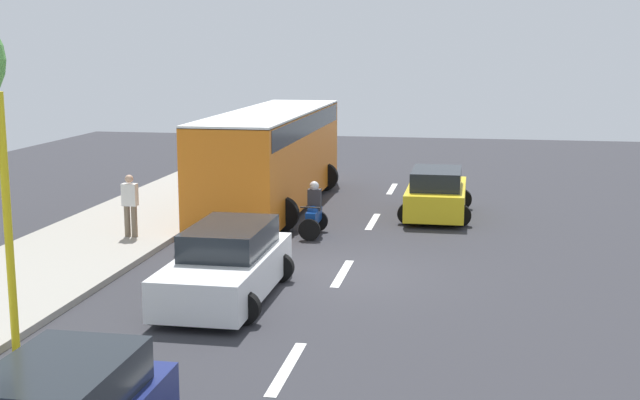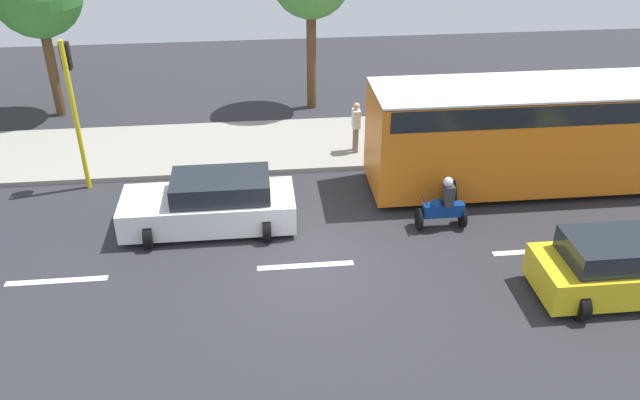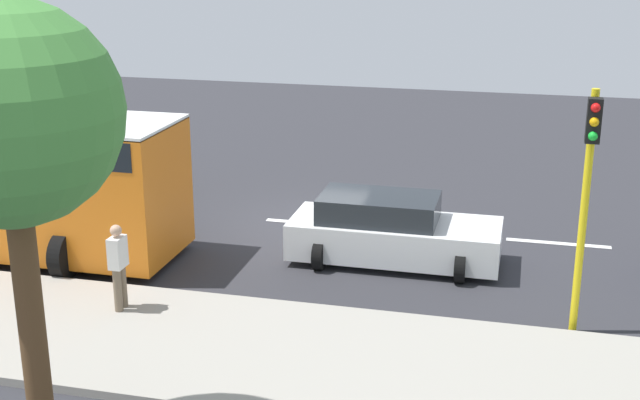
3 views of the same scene
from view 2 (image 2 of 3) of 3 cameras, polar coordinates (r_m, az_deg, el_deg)
ground_plane at (r=16.28m, az=-1.27°, el=-5.92°), size 40.00×60.00×0.10m
sidewalk at (r=22.28m, az=-2.83°, el=4.87°), size 4.00×60.00×0.15m
lane_stripe_north at (r=17.68m, az=18.55°, el=-4.27°), size 0.20×2.40×0.01m
lane_stripe_mid at (r=16.25m, az=-1.27°, el=-5.76°), size 0.20×2.40×0.01m
lane_stripe_south at (r=16.96m, az=-22.05°, el=-6.59°), size 0.20×2.40×0.01m
car_white at (r=17.65m, az=-9.47°, el=-0.34°), size 2.25×4.60×1.52m
car_yellow_cab at (r=16.49m, az=24.93°, el=-5.41°), size 2.17×4.09×1.52m
city_bus at (r=20.33m, az=20.14°, el=5.95°), size 3.20×11.00×3.16m
motorcycle at (r=17.72m, az=10.72°, el=-0.59°), size 0.60×1.30×1.53m
pedestrian_near_signal at (r=21.29m, az=3.17°, el=6.53°), size 0.40×0.24×1.69m
traffic_light_corner at (r=19.84m, az=-20.88°, el=8.64°), size 0.49×0.24×4.50m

